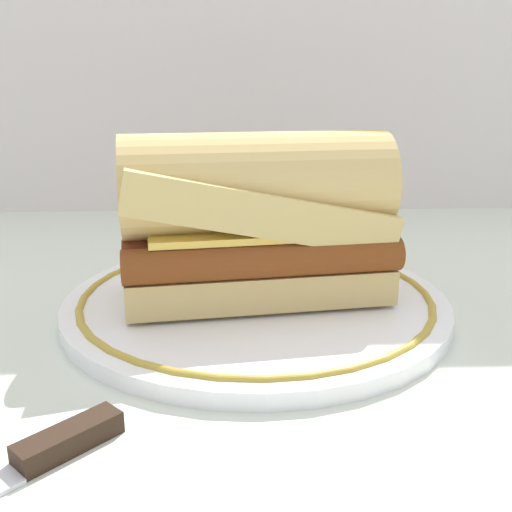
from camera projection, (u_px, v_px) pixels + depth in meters
The scene contains 3 objects.
ground_plane at pixel (282, 301), 0.49m from camera, with size 1.50×1.50×0.00m, color silver.
plate at pixel (256, 301), 0.47m from camera, with size 0.30×0.30×0.01m.
sausage_sandwich at pixel (256, 217), 0.45m from camera, with size 0.21×0.13×0.12m.
Camera 1 is at (-0.04, -0.46, 0.18)m, focal length 41.66 mm.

